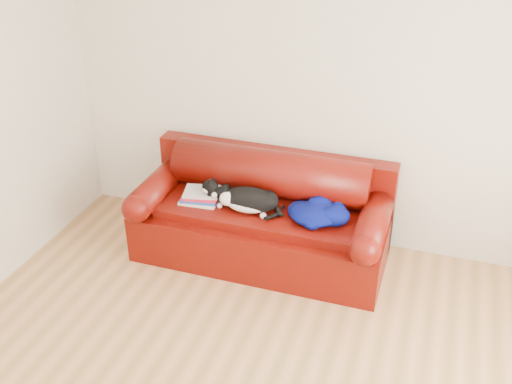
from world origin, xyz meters
TOP-DOWN VIEW (x-y plane):
  - room_shell at (0.12, 0.02)m, footprint 4.52×4.02m
  - sofa_base at (-0.36, 1.49)m, footprint 2.10×0.90m
  - sofa_back at (-0.36, 1.74)m, footprint 2.10×1.01m
  - book_stack at (-0.87, 1.41)m, footprint 0.34×0.28m
  - cat at (-0.44, 1.39)m, footprint 0.68×0.31m
  - blanket at (0.13, 1.43)m, footprint 0.58×0.47m

SIDE VIEW (x-z plane):
  - sofa_base at x=-0.36m, z-range -0.01..0.49m
  - sofa_back at x=-0.36m, z-range 0.10..0.98m
  - book_stack at x=-0.87m, z-range 0.50..0.60m
  - blanket at x=0.13m, z-range 0.49..0.64m
  - cat at x=-0.44m, z-range 0.47..0.71m
  - room_shell at x=0.12m, z-range 0.36..2.97m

